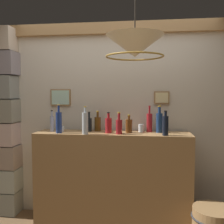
% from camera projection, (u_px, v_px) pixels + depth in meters
% --- Properties ---
extents(panelled_rear_partition, '(3.24, 0.15, 2.48)m').
position_uv_depth(panelled_rear_partition, '(115.00, 115.00, 3.44)').
color(panelled_rear_partition, beige).
rests_on(panelled_rear_partition, ground).
extents(stone_pillar, '(0.46, 0.32, 2.42)m').
position_uv_depth(stone_pillar, '(2.00, 122.00, 3.51)').
color(stone_pillar, gray).
rests_on(stone_pillar, ground).
extents(bar_shelf_unit, '(1.84, 0.42, 1.13)m').
position_uv_depth(bar_shelf_unit, '(113.00, 179.00, 3.22)').
color(bar_shelf_unit, '#9E7547').
rests_on(bar_shelf_unit, ground).
extents(liquor_bottle_rum, '(0.08, 0.08, 0.32)m').
position_uv_depth(liquor_bottle_rum, '(159.00, 122.00, 3.17)').
color(liquor_bottle_rum, navy).
rests_on(liquor_bottle_rum, bar_shelf_unit).
extents(liquor_bottle_tequila, '(0.07, 0.07, 0.24)m').
position_uv_depth(liquor_bottle_tequila, '(89.00, 124.00, 3.28)').
color(liquor_bottle_tequila, black).
rests_on(liquor_bottle_tequila, bar_shelf_unit).
extents(liquor_bottle_port, '(0.08, 0.08, 0.25)m').
position_uv_depth(liquor_bottle_port, '(98.00, 123.00, 3.31)').
color(liquor_bottle_port, brown).
rests_on(liquor_bottle_port, bar_shelf_unit).
extents(liquor_bottle_scotch, '(0.07, 0.07, 0.32)m').
position_uv_depth(liquor_bottle_scotch, '(149.00, 122.00, 3.22)').
color(liquor_bottle_scotch, maroon).
rests_on(liquor_bottle_scotch, bar_shelf_unit).
extents(liquor_bottle_vodka, '(0.07, 0.07, 0.34)m').
position_uv_depth(liquor_bottle_vodka, '(59.00, 122.00, 3.14)').
color(liquor_bottle_vodka, navy).
rests_on(liquor_bottle_vodka, bar_shelf_unit).
extents(liquor_bottle_sherry, '(0.08, 0.08, 0.25)m').
position_uv_depth(liquor_bottle_sherry, '(108.00, 125.00, 3.14)').
color(liquor_bottle_sherry, maroon).
rests_on(liquor_bottle_sherry, bar_shelf_unit).
extents(liquor_bottle_mezcal, '(0.08, 0.08, 0.22)m').
position_uv_depth(liquor_bottle_mezcal, '(129.00, 126.00, 3.17)').
color(liquor_bottle_mezcal, brown).
rests_on(liquor_bottle_mezcal, bar_shelf_unit).
extents(liquor_bottle_amaro, '(0.07, 0.07, 0.28)m').
position_uv_depth(liquor_bottle_amaro, '(165.00, 125.00, 2.95)').
color(liquor_bottle_amaro, black).
rests_on(liquor_bottle_amaro, bar_shelf_unit).
extents(liquor_bottle_bourbon, '(0.07, 0.07, 0.25)m').
position_uv_depth(liquor_bottle_bourbon, '(119.00, 126.00, 3.05)').
color(liquor_bottle_bourbon, maroon).
rests_on(liquor_bottle_bourbon, bar_shelf_unit).
extents(liquor_bottle_whiskey, '(0.07, 0.07, 0.32)m').
position_uv_depth(liquor_bottle_whiskey, '(85.00, 123.00, 3.05)').
color(liquor_bottle_whiskey, silver).
rests_on(liquor_bottle_whiskey, bar_shelf_unit).
extents(liquor_bottle_vermouth, '(0.05, 0.05, 0.26)m').
position_uv_depth(liquor_bottle_vermouth, '(52.00, 123.00, 3.27)').
color(liquor_bottle_vermouth, '#B1B9D0').
rests_on(liquor_bottle_vermouth, bar_shelf_unit).
extents(glass_tumbler_rocks, '(0.07, 0.07, 0.09)m').
position_uv_depth(glass_tumbler_rocks, '(141.00, 128.00, 3.23)').
color(glass_tumbler_rocks, silver).
rests_on(glass_tumbler_rocks, bar_shelf_unit).
extents(glass_tumbler_highball, '(0.07, 0.07, 0.07)m').
position_uv_depth(glass_tumbler_highball, '(61.00, 129.00, 3.25)').
color(glass_tumbler_highball, silver).
rests_on(glass_tumbler_highball, bar_shelf_unit).
extents(pendant_lamp, '(0.54, 0.54, 0.62)m').
position_uv_depth(pendant_lamp, '(135.00, 47.00, 2.46)').
color(pendant_lamp, '#EFE5C6').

